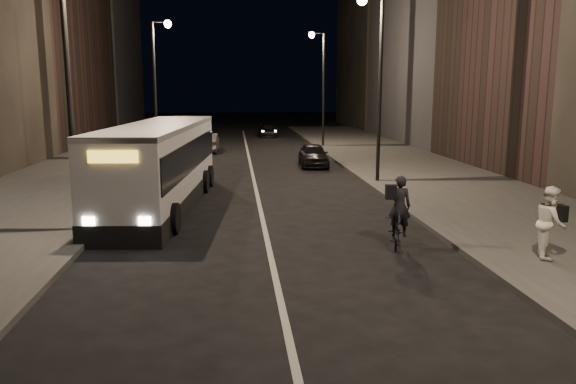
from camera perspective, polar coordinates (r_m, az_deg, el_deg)
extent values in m
plane|color=black|center=(13.59, -1.44, -8.03)|extent=(180.00, 180.00, 0.00)
cube|color=#333331|center=(28.76, 13.67, 1.73)|extent=(7.00, 70.00, 0.16)
cube|color=#333331|center=(28.24, -21.03, 1.16)|extent=(7.00, 70.00, 0.16)
cube|color=black|center=(44.18, 18.00, 18.05)|extent=(8.00, 61.00, 21.00)
cylinder|color=black|center=(25.69, 9.32, 10.01)|extent=(0.16, 0.16, 8.00)
sphere|color=#FFD18C|center=(25.75, 7.54, 18.77)|extent=(0.44, 0.44, 0.44)
cylinder|color=black|center=(41.37, 3.63, 10.26)|extent=(0.16, 0.16, 8.00)
cube|color=black|center=(41.48, 3.06, 15.80)|extent=(0.90, 0.08, 0.08)
sphere|color=#FFD18C|center=(41.41, 2.42, 15.68)|extent=(0.44, 0.44, 0.44)
cylinder|color=black|center=(17.50, -21.36, 9.27)|extent=(0.16, 0.16, 8.00)
cylinder|color=black|center=(35.17, -13.36, 9.96)|extent=(0.16, 0.16, 8.00)
cube|color=black|center=(35.33, -12.89, 16.49)|extent=(0.90, 0.08, 0.08)
sphere|color=#FFD18C|center=(35.26, -12.12, 16.37)|extent=(0.44, 0.44, 0.44)
cube|color=silver|center=(21.08, -12.81, 2.57)|extent=(3.32, 11.46, 3.01)
cube|color=black|center=(21.02, -12.86, 3.71)|extent=(3.36, 11.09, 1.08)
cube|color=silver|center=(20.93, -12.97, 6.53)|extent=(3.34, 11.46, 0.17)
cube|color=gold|center=(15.52, -17.35, 3.45)|extent=(1.32, 0.23, 0.33)
cylinder|color=black|center=(17.81, -19.06, -2.56)|extent=(0.41, 0.97, 0.94)
cylinder|color=black|center=(17.21, -11.60, -2.64)|extent=(0.41, 0.97, 0.94)
cylinder|color=black|center=(24.94, -13.63, 1.33)|extent=(0.41, 0.97, 0.94)
cylinder|color=black|center=(24.51, -8.27, 1.36)|extent=(0.41, 0.97, 0.94)
imported|color=black|center=(15.87, 10.95, -3.78)|extent=(1.05, 1.84, 0.92)
imported|color=black|center=(15.52, 11.25, -1.39)|extent=(0.69, 0.55, 1.67)
imported|color=white|center=(15.32, 25.10, -2.79)|extent=(0.97, 1.07, 1.80)
imported|color=black|center=(31.46, 2.58, 3.78)|extent=(1.68, 3.84, 1.29)
imported|color=#363538|center=(38.94, -8.13, 4.98)|extent=(1.47, 3.94, 1.29)
imported|color=black|center=(51.01, -2.06, 6.27)|extent=(1.59, 3.85, 1.12)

